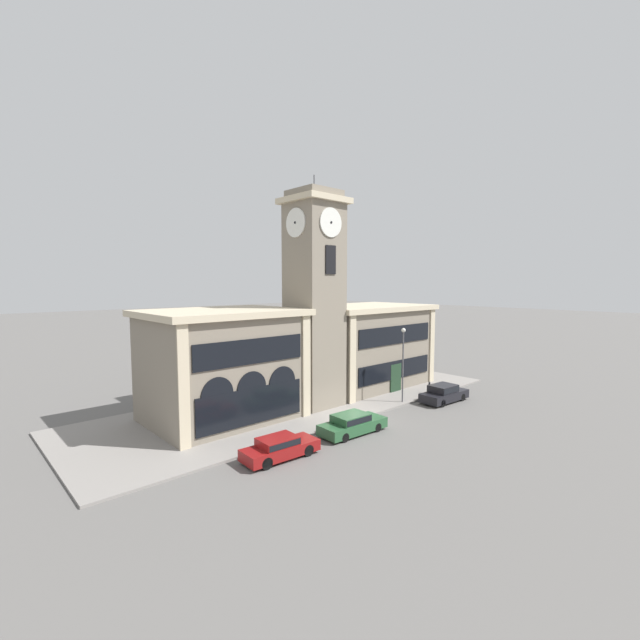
{
  "coord_description": "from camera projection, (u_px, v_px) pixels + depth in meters",
  "views": [
    {
      "loc": [
        -22.88,
        -20.74,
        10.13
      ],
      "look_at": [
        -1.07,
        3.12,
        7.29
      ],
      "focal_mm": 24.0,
      "sensor_mm": 36.0,
      "label": 1
    }
  ],
  "objects": [
    {
      "name": "clock_tower",
      "position": [
        314.0,
        300.0,
        34.4
      ],
      "size": [
        4.4,
        4.4,
        18.56
      ],
      "color": "gray",
      "rests_on": "ground_plane"
    },
    {
      "name": "sidewalk_kerb",
      "position": [
        303.0,
        401.0,
        36.24
      ],
      "size": [
        36.95,
        12.87,
        0.15
      ],
      "color": "gray",
      "rests_on": "ground_plane"
    },
    {
      "name": "bollard",
      "position": [
        429.0,
        388.0,
        38.53
      ],
      "size": [
        0.18,
        0.18,
        1.06
      ],
      "color": "black",
      "rests_on": "sidewalk_kerb"
    },
    {
      "name": "parked_car_near",
      "position": [
        280.0,
        447.0,
        24.59
      ],
      "size": [
        4.69,
        1.96,
        1.3
      ],
      "rotation": [
        0.0,
        0.0,
        -0.05
      ],
      "color": "maroon",
      "rests_on": "ground_plane"
    },
    {
      "name": "ground_plane",
      "position": [
        359.0,
        420.0,
        31.52
      ],
      "size": [
        300.0,
        300.0,
        0.0
      ],
      "primitive_type": "plane",
      "color": "#605E5B"
    },
    {
      "name": "town_hall_right_wing",
      "position": [
        364.0,
        345.0,
        41.88
      ],
      "size": [
        13.03,
        8.44,
        7.92
      ],
      "color": "gray",
      "rests_on": "ground_plane"
    },
    {
      "name": "street_lamp",
      "position": [
        403.0,
        354.0,
        35.47
      ],
      "size": [
        0.36,
        0.36,
        6.23
      ],
      "color": "#4C4C51",
      "rests_on": "sidewalk_kerb"
    },
    {
      "name": "parked_car_mid",
      "position": [
        352.0,
        423.0,
        28.67
      ],
      "size": [
        4.97,
        2.13,
        1.37
      ],
      "rotation": [
        0.0,
        0.0,
        -0.05
      ],
      "color": "#285633",
      "rests_on": "ground_plane"
    },
    {
      "name": "parked_car_far",
      "position": [
        444.0,
        393.0,
        36.29
      ],
      "size": [
        4.75,
        2.11,
        1.49
      ],
      "rotation": [
        0.0,
        0.0,
        -0.05
      ],
      "color": "black",
      "rests_on": "ground_plane"
    },
    {
      "name": "town_hall_left_wing",
      "position": [
        222.0,
        365.0,
        31.37
      ],
      "size": [
        10.98,
        8.44,
        8.17
      ],
      "color": "gray",
      "rests_on": "ground_plane"
    }
  ]
}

